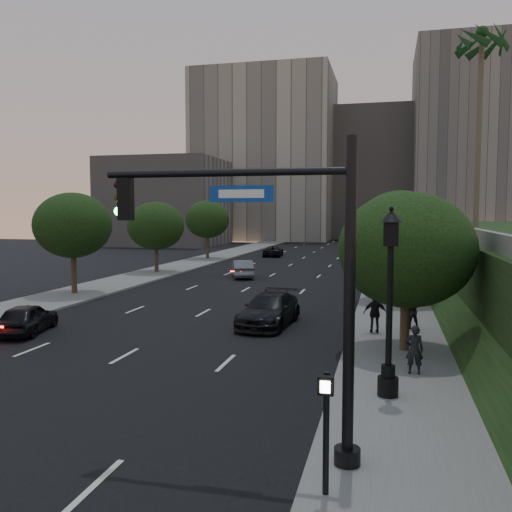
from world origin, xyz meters
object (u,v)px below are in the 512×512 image
(street_lamp, at_px, (389,311))
(sedan_far_right, at_px, (356,267))
(traffic_signal_mast, at_px, (297,297))
(sedan_near_left, at_px, (27,318))
(pedestrian_c, at_px, (375,313))
(pedestrian_a, at_px, (414,350))
(sedan_near_right, at_px, (269,310))
(pedestrian_b, at_px, (411,310))
(sedan_mid_left, at_px, (243,269))
(sedan_far_left, at_px, (273,251))

(street_lamp, bearing_deg, sedan_far_right, 94.89)
(traffic_signal_mast, distance_m, street_lamp, 5.08)
(sedan_near_left, xyz_separation_m, pedestrian_c, (15.22, 3.19, 0.33))
(pedestrian_a, bearing_deg, sedan_far_right, -86.51)
(street_lamp, relative_size, sedan_near_right, 1.06)
(traffic_signal_mast, bearing_deg, sedan_near_right, 104.60)
(sedan_near_right, height_order, sedan_far_right, sedan_near_right)
(traffic_signal_mast, height_order, street_lamp, traffic_signal_mast)
(sedan_near_right, bearing_deg, sedan_far_right, 86.81)
(traffic_signal_mast, bearing_deg, pedestrian_b, 78.33)
(traffic_signal_mast, distance_m, pedestrian_b, 14.70)
(sedan_mid_left, distance_m, sedan_far_left, 21.41)
(traffic_signal_mast, height_order, sedan_far_right, traffic_signal_mast)
(street_lamp, bearing_deg, pedestrian_c, 93.84)
(sedan_near_left, xyz_separation_m, pedestrian_b, (16.78, 4.45, 0.29))
(pedestrian_b, xyz_separation_m, pedestrian_c, (-1.56, -1.26, 0.04))
(street_lamp, distance_m, sedan_near_right, 11.00)
(sedan_near_right, distance_m, pedestrian_a, 9.41)
(sedan_mid_left, height_order, sedan_far_left, sedan_mid_left)
(sedan_far_left, bearing_deg, pedestrian_b, 105.41)
(street_lamp, relative_size, sedan_near_left, 1.39)
(sedan_mid_left, height_order, pedestrian_b, pedestrian_b)
(sedan_near_left, relative_size, sedan_far_left, 0.87)
(pedestrian_b, height_order, pedestrian_c, pedestrian_c)
(street_lamp, height_order, sedan_near_left, street_lamp)
(sedan_mid_left, bearing_deg, street_lamp, 94.32)
(pedestrian_c, bearing_deg, street_lamp, 87.16)
(sedan_far_right, bearing_deg, sedan_far_left, 118.34)
(street_lamp, relative_size, sedan_far_left, 1.21)
(sedan_far_left, distance_m, sedan_far_right, 20.46)
(street_lamp, height_order, sedan_far_left, street_lamp)
(sedan_mid_left, xyz_separation_m, sedan_far_left, (-1.88, 21.33, -0.09))
(traffic_signal_mast, bearing_deg, sedan_near_left, 145.00)
(sedan_far_left, bearing_deg, pedestrian_c, 102.84)
(street_lamp, distance_m, sedan_far_left, 50.55)
(sedan_far_left, bearing_deg, sedan_near_left, 82.06)
(street_lamp, distance_m, sedan_near_left, 16.70)
(traffic_signal_mast, height_order, sedan_mid_left, traffic_signal_mast)
(sedan_mid_left, bearing_deg, traffic_signal_mast, 88.17)
(sedan_far_left, relative_size, sedan_far_right, 1.14)
(street_lamp, height_order, sedan_mid_left, street_lamp)
(street_lamp, relative_size, sedan_mid_left, 1.25)
(street_lamp, height_order, sedan_near_right, street_lamp)
(sedan_near_left, height_order, sedan_mid_left, sedan_mid_left)
(pedestrian_c, bearing_deg, sedan_far_left, -78.75)
(sedan_near_left, relative_size, pedestrian_c, 2.33)
(traffic_signal_mast, relative_size, sedan_far_right, 1.71)
(traffic_signal_mast, distance_m, sedan_near_left, 17.17)
(traffic_signal_mast, xyz_separation_m, pedestrian_c, (1.37, 12.89, -2.66))
(street_lamp, xyz_separation_m, sedan_mid_left, (-11.73, 27.31, -1.90))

